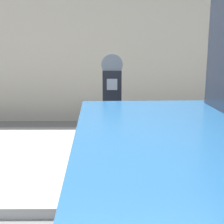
# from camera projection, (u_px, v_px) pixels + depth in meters

# --- Properties ---
(sidewalk) EXTENTS (24.00, 2.80, 0.11)m
(sidewalk) POSITION_uv_depth(u_px,v_px,m) (115.00, 158.00, 4.16)
(sidewalk) COLOR #9E9B96
(sidewalk) RESTS_ON ground_plane
(building_facade) EXTENTS (24.00, 0.30, 4.65)m
(building_facade) POSITION_uv_depth(u_px,v_px,m) (113.00, 3.00, 6.06)
(building_facade) COLOR beige
(building_facade) RESTS_ON ground_plane
(parking_meter) EXTENTS (0.19, 0.14, 1.35)m
(parking_meter) POSITION_uv_depth(u_px,v_px,m) (112.00, 91.00, 2.90)
(parking_meter) COLOR #2D2D30
(parking_meter) RESTS_ON sidewalk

